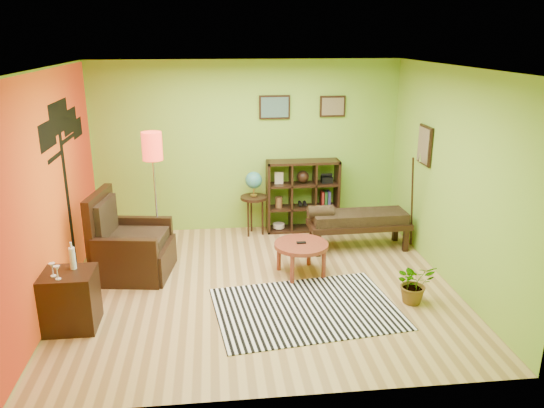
{
  "coord_description": "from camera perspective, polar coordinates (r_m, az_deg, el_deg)",
  "views": [
    {
      "loc": [
        -0.55,
        -6.3,
        3.17
      ],
      "look_at": [
        0.19,
        0.26,
        1.05
      ],
      "focal_mm": 35.0,
      "sensor_mm": 36.0,
      "label": 1
    }
  ],
  "objects": [
    {
      "name": "coffee_table",
      "position": [
        7.26,
        3.16,
        -4.7
      ],
      "size": [
        0.74,
        0.74,
        0.48
      ],
      "color": "maroon",
      "rests_on": "ground"
    },
    {
      "name": "armchair",
      "position": [
        7.54,
        -15.14,
        -4.77
      ],
      "size": [
        1.09,
        1.09,
        1.17
      ],
      "color": "black",
      "rests_on": "ground"
    },
    {
      "name": "floor_lamp",
      "position": [
        7.48,
        -12.69,
        4.82
      ],
      "size": [
        0.29,
        0.29,
        1.91
      ],
      "color": "silver",
      "rests_on": "ground"
    },
    {
      "name": "bench",
      "position": [
        8.2,
        9.04,
        -1.72
      ],
      "size": [
        1.58,
        0.59,
        0.72
      ],
      "color": "black",
      "rests_on": "ground"
    },
    {
      "name": "globe_table",
      "position": [
        8.57,
        -1.98,
        1.8
      ],
      "size": [
        0.44,
        0.44,
        1.07
      ],
      "color": "black",
      "rests_on": "ground"
    },
    {
      "name": "potted_plant",
      "position": [
        6.82,
        15.01,
        -8.62
      ],
      "size": [
        0.52,
        0.57,
        0.41
      ],
      "primitive_type": "imported",
      "rotation": [
        0.0,
        0.0,
        0.11
      ],
      "color": "#26661E",
      "rests_on": "ground"
    },
    {
      "name": "ground",
      "position": [
        7.07,
        -1.29,
        -8.82
      ],
      "size": [
        5.0,
        5.0,
        0.0
      ],
      "primitive_type": "plane",
      "color": "tan",
      "rests_on": "ground"
    },
    {
      "name": "side_cabinet",
      "position": [
        6.43,
        -20.87,
        -9.59
      ],
      "size": [
        0.57,
        0.52,
        0.99
      ],
      "color": "black",
      "rests_on": "ground"
    },
    {
      "name": "cube_shelf",
      "position": [
        8.84,
        3.4,
        0.88
      ],
      "size": [
        1.2,
        0.35,
        1.2
      ],
      "color": "black",
      "rests_on": "ground"
    },
    {
      "name": "room_shell",
      "position": [
        6.47,
        -2.23,
        5.58
      ],
      "size": [
        5.04,
        4.54,
        2.82
      ],
      "color": "#84BA39",
      "rests_on": "ground"
    },
    {
      "name": "zebra_rug",
      "position": [
        6.54,
        3.68,
        -11.14
      ],
      "size": [
        2.33,
        1.79,
        0.01
      ],
      "primitive_type": "cube",
      "rotation": [
        0.0,
        0.0,
        0.12
      ],
      "color": "white",
      "rests_on": "ground"
    }
  ]
}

